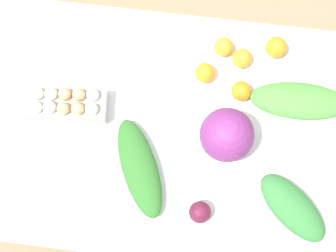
% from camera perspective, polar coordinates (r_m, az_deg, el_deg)
% --- Properties ---
extents(ground_plane, '(8.00, 8.00, 0.00)m').
position_cam_1_polar(ground_plane, '(2.32, -0.00, -5.70)').
color(ground_plane, '#937A5B').
extents(dining_table, '(1.36, 0.87, 0.76)m').
position_cam_1_polar(dining_table, '(1.68, -0.00, -1.22)').
color(dining_table, silver).
rests_on(dining_table, ground_plane).
extents(cabbage_purple, '(0.18, 0.18, 0.18)m').
position_cam_1_polar(cabbage_purple, '(1.50, 7.18, -1.09)').
color(cabbage_purple, '#7A2D75').
rests_on(cabbage_purple, dining_table).
extents(egg_carton, '(0.28, 0.13, 0.09)m').
position_cam_1_polar(egg_carton, '(1.60, -12.33, 2.61)').
color(egg_carton, '#A8A8A3').
rests_on(egg_carton, dining_table).
extents(greens_bunch_dandelion, '(0.34, 0.14, 0.07)m').
position_cam_1_polar(greens_bunch_dandelion, '(1.64, 15.68, 2.97)').
color(greens_bunch_dandelion, '#4C933D').
rests_on(greens_bunch_dandelion, dining_table).
extents(greens_bunch_chard, '(0.24, 0.36, 0.07)m').
position_cam_1_polar(greens_bunch_chard, '(1.52, -3.51, -5.08)').
color(greens_bunch_chard, '#2D6B28').
rests_on(greens_bunch_chard, dining_table).
extents(greens_bunch_beet_tops, '(0.27, 0.27, 0.07)m').
position_cam_1_polar(greens_bunch_beet_tops, '(1.54, 14.91, -9.59)').
color(greens_bunch_beet_tops, '#337538').
rests_on(greens_bunch_beet_tops, dining_table).
extents(beet_root, '(0.07, 0.07, 0.07)m').
position_cam_1_polar(beet_root, '(1.49, 3.91, -10.44)').
color(beet_root, '#5B1933').
rests_on(beet_root, dining_table).
extents(orange_0, '(0.07, 0.07, 0.07)m').
position_cam_1_polar(orange_0, '(1.67, 6.76, 9.57)').
color(orange_0, orange).
rests_on(orange_0, dining_table).
extents(orange_1, '(0.07, 0.07, 0.07)m').
position_cam_1_polar(orange_1, '(1.62, 4.50, 6.48)').
color(orange_1, orange).
rests_on(orange_1, dining_table).
extents(orange_2, '(0.07, 0.07, 0.07)m').
position_cam_1_polar(orange_2, '(1.61, 8.91, 4.24)').
color(orange_2, orange).
rests_on(orange_2, dining_table).
extents(orange_3, '(0.07, 0.07, 0.07)m').
position_cam_1_polar(orange_3, '(1.70, 13.05, 9.34)').
color(orange_3, orange).
rests_on(orange_3, dining_table).
extents(orange_4, '(0.07, 0.07, 0.07)m').
position_cam_1_polar(orange_4, '(1.66, 8.97, 8.17)').
color(orange_4, orange).
rests_on(orange_4, dining_table).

